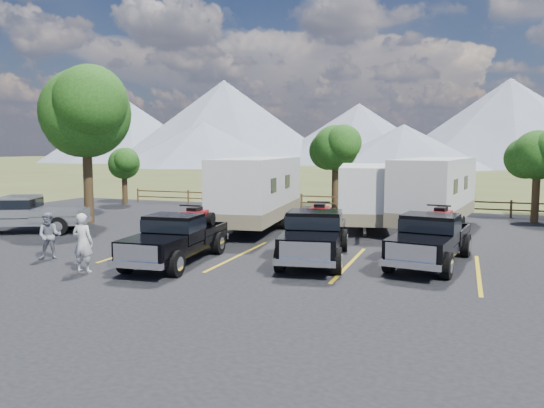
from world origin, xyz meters
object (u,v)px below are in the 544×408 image
(rig_right, at_px, (431,237))
(trailer_center, at_px, (364,195))
(pickup_silver, at_px, (24,214))
(rig_left, at_px, (177,236))
(trailer_left, at_px, (258,192))
(person_a, at_px, (83,243))
(rig_center, at_px, (315,233))
(trailer_right, at_px, (435,193))
(tree_big_nw, at_px, (85,113))
(person_b, at_px, (49,236))

(rig_right, relative_size, trailer_center, 0.67)
(trailer_center, distance_m, pickup_silver, 15.74)
(rig_left, height_order, trailer_center, trailer_center)
(trailer_left, bearing_deg, person_a, -107.05)
(rig_center, bearing_deg, trailer_center, 79.15)
(rig_right, height_order, person_a, rig_right)
(trailer_right, bearing_deg, trailer_left, -153.67)
(tree_big_nw, bearing_deg, trailer_right, 11.14)
(rig_center, xyz_separation_m, trailer_right, (3.49, 8.12, 0.82))
(trailer_center, relative_size, pickup_silver, 1.48)
(rig_right, xyz_separation_m, person_b, (-12.44, -3.73, -0.09))
(trailer_left, bearing_deg, trailer_right, 12.04)
(rig_left, relative_size, pickup_silver, 0.96)
(person_a, xyz_separation_m, person_b, (-2.36, 1.17, -0.11))
(tree_big_nw, xyz_separation_m, person_b, (4.63, -7.79, -4.74))
(rig_left, distance_m, pickup_silver, 10.07)
(trailer_center, relative_size, person_b, 5.30)
(tree_big_nw, relative_size, pickup_silver, 1.35)
(trailer_left, bearing_deg, tree_big_nw, 179.73)
(rig_center, height_order, person_a, rig_center)
(rig_center, height_order, trailer_center, trailer_center)
(trailer_right, bearing_deg, person_b, -128.87)
(trailer_right, xyz_separation_m, person_a, (-9.80, -12.26, -0.82))
(rig_left, relative_size, trailer_right, 0.58)
(trailer_center, distance_m, trailer_right, 3.26)
(rig_center, height_order, trailer_left, trailer_left)
(trailer_left, xyz_separation_m, pickup_silver, (-9.56, -4.52, -0.88))
(rig_right, bearing_deg, rig_center, -160.22)
(rig_right, distance_m, trailer_left, 9.49)
(rig_center, relative_size, trailer_left, 0.62)
(rig_center, xyz_separation_m, person_a, (-6.30, -4.14, -0.00))
(tree_big_nw, bearing_deg, person_a, -52.01)
(rig_right, height_order, trailer_right, trailer_right)
(trailer_right, height_order, pickup_silver, trailer_right)
(trailer_left, xyz_separation_m, trailer_right, (7.80, 2.47, -0.01))
(person_a, bearing_deg, rig_right, -160.87)
(trailer_left, bearing_deg, pickup_silver, -160.25)
(trailer_right, bearing_deg, rig_left, -118.97)
(rig_left, xyz_separation_m, person_b, (-4.40, -1.06, -0.07))
(rig_right, xyz_separation_m, pickup_silver, (-17.65, 0.38, -0.03))
(rig_left, bearing_deg, trailer_center, 61.19)
(rig_center, relative_size, trailer_center, 0.69)
(person_b, bearing_deg, trailer_center, 19.74)
(tree_big_nw, xyz_separation_m, trailer_center, (13.54, 3.25, -3.99))
(rig_left, distance_m, person_a, 3.02)
(trailer_left, bearing_deg, trailer_center, 22.43)
(tree_big_nw, relative_size, person_a, 4.24)
(trailer_left, distance_m, trailer_center, 5.16)
(rig_left, height_order, pickup_silver, rig_left)
(person_a, height_order, person_b, person_a)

